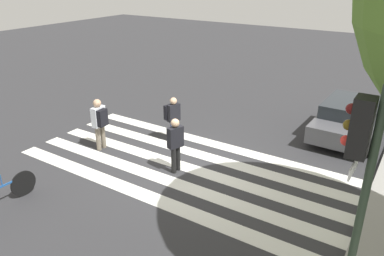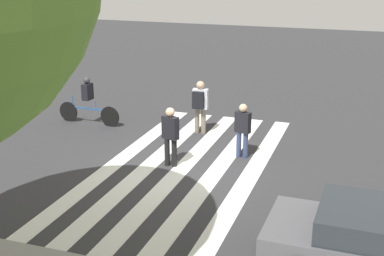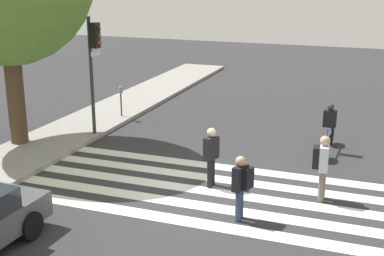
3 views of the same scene
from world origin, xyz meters
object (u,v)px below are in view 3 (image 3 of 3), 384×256
object	(u,v)px
traffic_light	(94,54)
cyclist_mid_street	(329,126)
parking_meter	(121,95)
pedestrian_adult_yellow_jacket	(322,163)
pedestrian_adult_blue_shirt	(211,154)
pedestrian_adult_tall_backpack	(242,183)

from	to	relation	value
traffic_light	cyclist_mid_street	distance (m)	8.18
parking_meter	pedestrian_adult_yellow_jacket	size ratio (longest dim) A/B	0.78
pedestrian_adult_blue_shirt	pedestrian_adult_tall_backpack	bearing A→B (deg)	57.15
parking_meter	pedestrian_adult_tall_backpack	distance (m)	9.71
cyclist_mid_street	traffic_light	bearing A→B (deg)	100.89
parking_meter	pedestrian_adult_blue_shirt	bearing A→B (deg)	-133.81
cyclist_mid_street	parking_meter	bearing A→B (deg)	83.68
parking_meter	pedestrian_adult_tall_backpack	world-z (taller)	pedestrian_adult_tall_backpack
pedestrian_adult_yellow_jacket	cyclist_mid_street	distance (m)	3.92
pedestrian_adult_yellow_jacket	cyclist_mid_street	bearing A→B (deg)	179.16
pedestrian_adult_tall_backpack	pedestrian_adult_yellow_jacket	bearing A→B (deg)	-25.42
pedestrian_adult_blue_shirt	pedestrian_adult_yellow_jacket	xyz separation A→B (m)	(0.12, -2.91, 0.07)
pedestrian_adult_blue_shirt	pedestrian_adult_yellow_jacket	distance (m)	2.91
pedestrian_adult_yellow_jacket	cyclist_mid_street	size ratio (longest dim) A/B	0.74
pedestrian_adult_tall_backpack	pedestrian_adult_blue_shirt	size ratio (longest dim) A/B	0.95
parking_meter	cyclist_mid_street	distance (m)	8.23
traffic_light	cyclist_mid_street	size ratio (longest dim) A/B	1.81
pedestrian_adult_blue_shirt	pedestrian_adult_yellow_jacket	bearing A→B (deg)	111.72
parking_meter	traffic_light	bearing A→B (deg)	-172.40
traffic_light	parking_meter	distance (m)	3.11
pedestrian_adult_tall_backpack	pedestrian_adult_yellow_jacket	world-z (taller)	pedestrian_adult_yellow_jacket
pedestrian_adult_tall_backpack	pedestrian_adult_yellow_jacket	size ratio (longest dim) A/B	0.92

